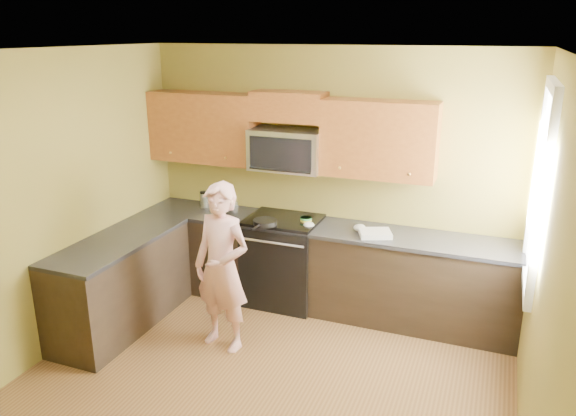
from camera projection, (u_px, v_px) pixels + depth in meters
The scene contains 27 objects.
floor at pixel (253, 397), 4.50m from camera, with size 4.00×4.00×0.00m, color brown.
ceiling at pixel (245, 52), 3.68m from camera, with size 4.00×4.00×0.00m, color white.
wall_back at pixel (330, 178), 5.86m from camera, with size 4.00×4.00×0.00m, color olive.
wall_front at pixel (46, 404), 2.31m from camera, with size 4.00×4.00×0.00m, color olive.
wall_left at pixel (39, 211), 4.78m from camera, with size 4.00×4.00×0.00m, color olive.
wall_right at pixel (546, 285), 3.40m from camera, with size 4.00×4.00×0.00m, color olive.
cabinet_back_run at pixel (319, 268), 5.88m from camera, with size 4.00×0.60×0.88m, color black.
cabinet_left_run at pixel (121, 285), 5.49m from camera, with size 0.60×1.60×0.88m, color black.
countertop_back at pixel (320, 227), 5.73m from camera, with size 4.00×0.62×0.04m, color black.
countertop_left at pixel (117, 241), 5.34m from camera, with size 0.62×1.60×0.04m, color black.
stove at pixel (283, 260), 5.98m from camera, with size 0.76×0.65×0.95m, color black, non-canonical shape.
microwave at pixel (288, 169), 5.79m from camera, with size 0.76×0.40×0.42m, color silver, non-canonical shape.
upper_cab_left at pixel (206, 161), 6.17m from camera, with size 1.22×0.33×0.75m, color brown, non-canonical shape.
upper_cab_right at pixel (377, 177), 5.50m from camera, with size 1.12×0.33×0.75m, color brown, non-canonical shape.
upper_cab_over_mw at pixel (289, 106), 5.63m from camera, with size 0.76×0.33×0.30m, color brown.
window at pixel (541, 188), 4.38m from camera, with size 0.06×1.06×1.66m, color white, non-canonical shape.
woman at pixel (222, 268), 5.02m from camera, with size 0.58×0.38×1.58m, color #F67B7E.
frying_pan at pixel (265, 225), 5.64m from camera, with size 0.24×0.43×0.06m, color black, non-canonical shape.
butter_tub at pixel (306, 224), 5.77m from camera, with size 0.12×0.12×0.09m, color #FFF343, non-canonical shape.
toast_slice at pixel (376, 232), 5.51m from camera, with size 0.11×0.11×0.01m, color #B27F47.
napkin_a at pixel (309, 225), 5.64m from camera, with size 0.11×0.12×0.06m, color silver.
napkin_b at pixel (360, 228), 5.55m from camera, with size 0.12×0.13×0.07m, color silver.
dish_towel at pixel (375, 233), 5.42m from camera, with size 0.30×0.24×0.05m, color white.
travel_mug at pixel (204, 207), 6.30m from camera, with size 0.09×0.09×0.19m, color silver, non-canonical shape.
glass_a at pixel (214, 201), 6.32m from camera, with size 0.07×0.07×0.12m, color silver.
glass_b at pixel (235, 207), 6.12m from camera, with size 0.07×0.07×0.12m, color silver.
glass_c at pixel (208, 204), 6.23m from camera, with size 0.07×0.07×0.12m, color silver.
Camera 1 is at (1.65, -3.46, 2.84)m, focal length 34.67 mm.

